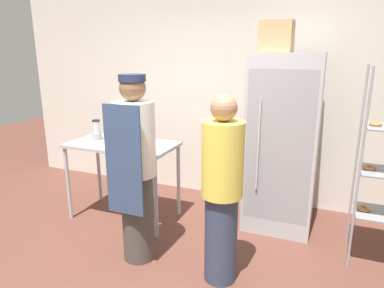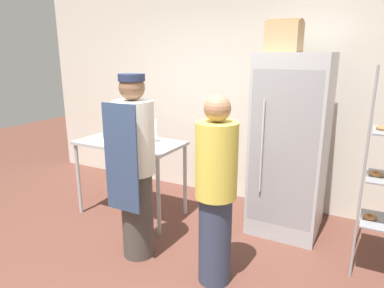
{
  "view_description": "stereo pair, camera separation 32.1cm",
  "coord_description": "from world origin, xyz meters",
  "px_view_note": "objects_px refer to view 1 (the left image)",
  "views": [
    {
      "loc": [
        1.24,
        -2.09,
        1.92
      ],
      "look_at": [
        0.08,
        0.79,
        1.09
      ],
      "focal_mm": 32.0,
      "sensor_mm": 36.0,
      "label": 1
    },
    {
      "loc": [
        1.53,
        -1.95,
        1.92
      ],
      "look_at": [
        0.08,
        0.79,
        1.09
      ],
      "focal_mm": 32.0,
      "sensor_mm": 36.0,
      "label": 2
    }
  ],
  "objects_px": {
    "refrigerator": "(283,143)",
    "person_baker": "(136,168)",
    "blender_pitcher": "(97,131)",
    "cardboard_storage_box": "(277,37)",
    "person_customer": "(222,191)",
    "donut_box": "(134,140)"
  },
  "relations": [
    {
      "from": "donut_box",
      "to": "cardboard_storage_box",
      "type": "relative_size",
      "value": 0.9
    },
    {
      "from": "blender_pitcher",
      "to": "person_baker",
      "type": "bearing_deg",
      "value": -36.78
    },
    {
      "from": "donut_box",
      "to": "person_customer",
      "type": "relative_size",
      "value": 0.18
    },
    {
      "from": "cardboard_storage_box",
      "to": "donut_box",
      "type": "bearing_deg",
      "value": -161.7
    },
    {
      "from": "refrigerator",
      "to": "person_baker",
      "type": "height_order",
      "value": "refrigerator"
    },
    {
      "from": "cardboard_storage_box",
      "to": "person_customer",
      "type": "relative_size",
      "value": 0.2
    },
    {
      "from": "person_baker",
      "to": "person_customer",
      "type": "height_order",
      "value": "person_baker"
    },
    {
      "from": "donut_box",
      "to": "person_customer",
      "type": "xyz_separation_m",
      "value": [
        1.27,
        -0.73,
        -0.14
      ]
    },
    {
      "from": "blender_pitcher",
      "to": "cardboard_storage_box",
      "type": "height_order",
      "value": "cardboard_storage_box"
    },
    {
      "from": "cardboard_storage_box",
      "to": "person_baker",
      "type": "relative_size",
      "value": 0.19
    },
    {
      "from": "refrigerator",
      "to": "cardboard_storage_box",
      "type": "relative_size",
      "value": 5.83
    },
    {
      "from": "blender_pitcher",
      "to": "cardboard_storage_box",
      "type": "bearing_deg",
      "value": 13.62
    },
    {
      "from": "blender_pitcher",
      "to": "person_customer",
      "type": "bearing_deg",
      "value": -22.36
    },
    {
      "from": "refrigerator",
      "to": "blender_pitcher",
      "type": "xyz_separation_m",
      "value": [
        -2.11,
        -0.49,
        0.06
      ]
    },
    {
      "from": "refrigerator",
      "to": "person_baker",
      "type": "xyz_separation_m",
      "value": [
        -1.14,
        -1.21,
        -0.05
      ]
    },
    {
      "from": "donut_box",
      "to": "person_customer",
      "type": "height_order",
      "value": "person_customer"
    },
    {
      "from": "cardboard_storage_box",
      "to": "person_customer",
      "type": "height_order",
      "value": "cardboard_storage_box"
    },
    {
      "from": "blender_pitcher",
      "to": "cardboard_storage_box",
      "type": "xyz_separation_m",
      "value": [
        1.97,
        0.48,
        1.06
      ]
    },
    {
      "from": "blender_pitcher",
      "to": "person_baker",
      "type": "relative_size",
      "value": 0.14
    },
    {
      "from": "person_baker",
      "to": "refrigerator",
      "type": "bearing_deg",
      "value": 46.75
    },
    {
      "from": "blender_pitcher",
      "to": "cardboard_storage_box",
      "type": "distance_m",
      "value": 2.29
    },
    {
      "from": "donut_box",
      "to": "blender_pitcher",
      "type": "relative_size",
      "value": 1.22
    }
  ]
}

